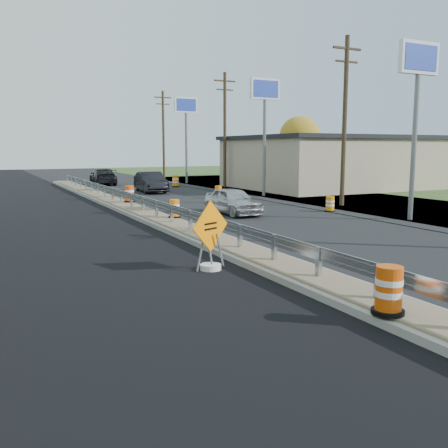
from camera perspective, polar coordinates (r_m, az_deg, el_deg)
name	(u,v)px	position (r m, az deg, el deg)	size (l,w,h in m)	color
ground	(240,254)	(15.67, 1.81, -3.44)	(140.00, 140.00, 0.00)	black
milled_overlay	(49,221)	(23.88, -19.34, 0.29)	(7.20, 120.00, 0.01)	black
median	(156,219)	(22.90, -7.72, 0.62)	(1.60, 55.00, 0.23)	gray
guardrail	(149,203)	(23.77, -8.53, 2.40)	(0.10, 46.15, 0.72)	silver
retail_building_near	(346,161)	(43.83, 13.75, 6.95)	(18.50, 12.50, 4.27)	tan
pylon_sign_south	(418,75)	(24.45, 21.29, 15.60)	(2.20, 0.30, 7.90)	slate
pylon_sign_mid	(265,100)	(34.57, 4.69, 13.94)	(2.20, 0.30, 7.90)	slate
pylon_sign_north	(186,113)	(47.08, -4.37, 12.54)	(2.20, 0.30, 7.90)	slate
utility_pole_smid	(345,118)	(29.34, 13.62, 11.66)	(1.90, 0.26, 9.40)	#473523
utility_pole_nmid	(225,128)	(41.95, 0.10, 10.93)	(1.90, 0.26, 9.40)	#473523
utility_pole_north	(163,133)	(55.76, -6.94, 10.31)	(1.90, 0.26, 9.40)	#473523
tree_far_yellow	(300,137)	(57.99, 8.63, 9.82)	(4.62, 4.62, 6.86)	#473523
caution_sign	(211,253)	(13.51, -1.55, -3.30)	(1.28, 0.58, 1.91)	white
barrel_median_near	(389,291)	(9.81, 18.30, -7.29)	(0.62, 0.62, 0.90)	black
barrel_median_mid	(174,209)	(22.21, -5.68, 1.72)	(0.55, 0.55, 0.80)	black
barrel_median_far	(129,194)	(28.98, -10.75, 3.36)	(0.63, 0.63, 0.93)	black
barrel_shoulder_near	(330,204)	(26.57, 12.03, 2.21)	(0.54, 0.54, 0.80)	black
barrel_shoulder_mid	(218,192)	(32.90, -0.66, 3.64)	(0.57, 0.57, 0.83)	black
barrel_shoulder_far	(176,181)	(42.85, -5.56, 4.87)	(0.67, 0.67, 0.98)	black
car_silver	(233,201)	(24.98, 1.02, 2.66)	(1.58, 3.94, 1.34)	silver
car_dark_mid	(151,182)	(37.87, -8.37, 4.77)	(1.62, 4.66, 1.54)	black
car_dark_far	(103,176)	(46.67, -13.65, 5.30)	(2.07, 5.09, 1.48)	black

